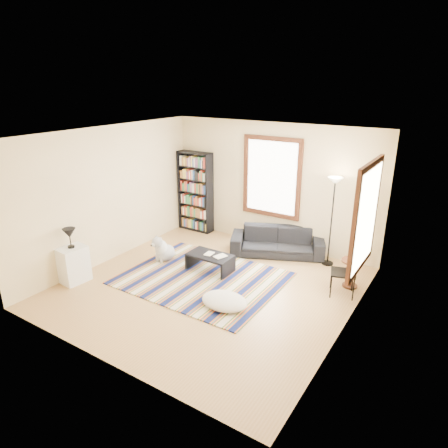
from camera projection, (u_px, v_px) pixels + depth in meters
The scene contains 21 objects.
floor at pixel (210, 289), 7.48m from camera, with size 5.00×5.00×0.10m, color tan.
ceiling at pixel (207, 132), 6.48m from camera, with size 5.00×5.00×0.10m, color white.
wall_back at pixel (273, 185), 9.00m from camera, with size 5.00×0.10×2.80m, color beige.
wall_front at pixel (92, 272), 4.96m from camera, with size 5.00×0.10×2.80m, color beige.
wall_left at pixel (108, 195), 8.27m from camera, with size 0.10×5.00×2.80m, color beige.
wall_right at pixel (356, 247), 5.69m from camera, with size 0.10×5.00×2.80m, color beige.
window_back at pixel (272, 177), 8.86m from camera, with size 1.20×0.06×1.60m, color white.
window_right at pixel (366, 218), 6.29m from camera, with size 0.06×1.20×1.60m, color white.
rug at pixel (202, 278), 7.76m from camera, with size 2.96×2.37×0.02m, color #0D1645.
sofa at pixel (277, 241), 8.78m from camera, with size 0.79×2.01×0.59m, color black.
bookshelf at pixel (196, 192), 9.97m from camera, with size 0.90×0.30×2.00m, color black.
coffee_table at pixel (210, 263), 8.02m from camera, with size 0.90×0.50×0.36m, color black.
book_a at pixel (206, 253), 8.01m from camera, with size 0.21×0.15×0.02m, color beige.
book_b at pixel (218, 255), 7.92m from camera, with size 0.18×0.25×0.02m, color beige.
floor_cushion at pixel (224, 301), 6.79m from camera, with size 0.83×0.62×0.21m, color beige.
floor_lamp at pixel (331, 222), 8.07m from camera, with size 0.30×0.30×1.86m, color black, non-canonical shape.
side_table at pixel (351, 273), 7.39m from camera, with size 0.40×0.40×0.54m, color #432710.
folding_chair at pixel (343, 273), 7.06m from camera, with size 0.42×0.40×0.86m, color black.
white_cabinet at pixel (74, 265), 7.56m from camera, with size 0.38×0.50×0.70m, color white.
table_lamp at pixel (70, 238), 7.37m from camera, with size 0.24×0.24×0.38m, color black, non-canonical shape.
dog at pixel (165, 248), 8.45m from camera, with size 0.42×0.59×0.59m, color silver, non-canonical shape.
Camera 1 is at (3.78, -5.42, 3.67)m, focal length 32.00 mm.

